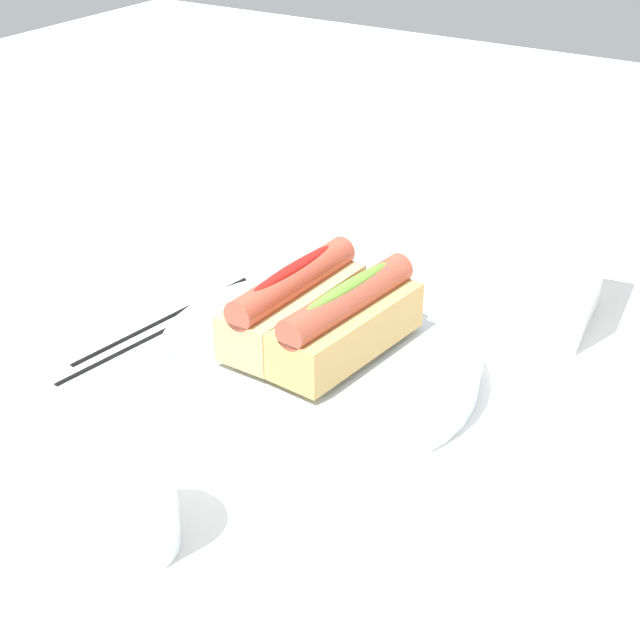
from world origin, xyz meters
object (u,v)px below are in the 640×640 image
serving_bowl (320,359)px  chopstick_near (154,334)px  hotdog_front (293,303)px  water_glass (125,500)px  hotdog_back (348,321)px  chopstick_far (165,317)px  napkin_box (574,252)px

serving_bowl → chopstick_near: serving_bowl is taller
hotdog_front → water_glass: size_ratio=1.69×
hotdog_front → hotdog_back: same height
hotdog_back → chopstick_far: bearing=-93.2°
hotdog_front → hotdog_back: (0.00, 0.05, 0.00)m
hotdog_front → chopstick_far: size_ratio=0.69×
hotdog_front → serving_bowl: bearing=86.5°
hotdog_back → napkin_box: size_ratio=1.03×
hotdog_front → chopstick_near: (0.02, -0.14, -0.06)m
serving_bowl → chopstick_far: serving_bowl is taller
hotdog_back → chopstick_near: (0.02, -0.20, -0.06)m
hotdog_front → water_glass: 0.25m
hotdog_front → chopstick_near: size_ratio=0.69×
water_glass → napkin_box: napkin_box is taller
chopstick_far → hotdog_back: bearing=94.3°
napkin_box → chopstick_near: (0.22, -0.31, -0.07)m
chopstick_near → chopstick_far: same height
serving_bowl → hotdog_back: bearing=86.5°
hotdog_front → hotdog_back: bearing=86.5°
water_glass → serving_bowl: bearing=-179.1°
hotdog_back → water_glass: 0.24m
napkin_box → water_glass: bearing=-24.7°
water_glass → chopstick_far: 0.32m
serving_bowl → chopstick_far: size_ratio=1.25×
serving_bowl → chopstick_near: size_ratio=1.25×
serving_bowl → hotdog_back: (0.00, 0.03, 0.05)m
serving_bowl → hotdog_front: 0.05m
napkin_box → hotdog_back: bearing=-36.9°
hotdog_front → water_glass: (0.25, 0.03, -0.03)m
water_glass → napkin_box: (-0.45, 0.14, 0.04)m
hotdog_back → napkin_box: napkin_box is taller
serving_bowl → hotdog_back: 0.05m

